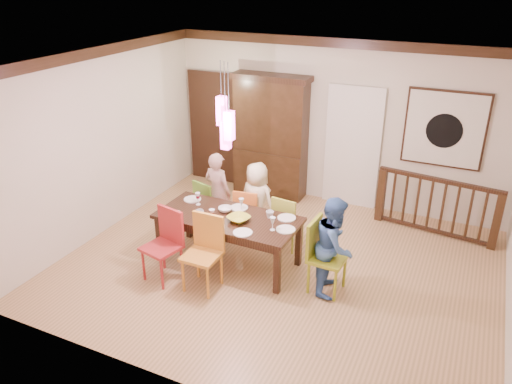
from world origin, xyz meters
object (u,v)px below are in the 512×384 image
at_px(chair_far_left, 210,201).
at_px(person_end_right, 335,245).
at_px(person_far_mid, 257,201).
at_px(person_far_left, 218,193).
at_px(balustrade, 436,205).
at_px(dining_table, 228,222).
at_px(china_hutch, 271,136).
at_px(chair_end_right, 328,252).

bearing_deg(chair_far_left, person_end_right, 176.58).
bearing_deg(person_far_mid, person_end_right, 160.15).
distance_m(person_far_left, person_far_mid, 0.67).
height_order(person_far_left, person_far_mid, person_far_left).
bearing_deg(balustrade, person_far_left, -149.61).
xyz_separation_m(dining_table, china_hutch, (-0.44, 2.51, 0.47)).
bearing_deg(dining_table, chair_far_left, 134.44).
height_order(china_hutch, person_end_right, china_hutch).
bearing_deg(person_end_right, person_far_left, 63.78).
relative_size(dining_table, person_end_right, 1.52).
xyz_separation_m(dining_table, chair_end_right, (1.50, -0.06, -0.08)).
xyz_separation_m(chair_far_left, person_far_left, (0.14, 0.00, 0.17)).
distance_m(china_hutch, balustrade, 3.11).
bearing_deg(person_end_right, balustrade, -30.97).
height_order(chair_far_left, person_end_right, person_end_right).
bearing_deg(person_far_left, china_hutch, -86.64).
relative_size(chair_far_left, balustrade, 0.45).
bearing_deg(chair_end_right, person_far_left, 70.80).
distance_m(chair_end_right, person_far_mid, 1.72).
xyz_separation_m(chair_far_left, balustrade, (3.34, 1.36, 0.00)).
height_order(person_far_left, person_end_right, person_end_right).
xyz_separation_m(chair_far_left, china_hutch, (0.32, 1.71, 0.63)).
height_order(dining_table, china_hutch, china_hutch).
bearing_deg(chair_end_right, balustrade, -23.00).
distance_m(person_far_left, person_end_right, 2.32).
bearing_deg(dining_table, person_far_mid, 87.86).
bearing_deg(chair_far_left, person_far_left, -162.12).
distance_m(china_hutch, person_end_right, 3.25).
bearing_deg(dining_table, chair_end_right, -1.21).
relative_size(china_hutch, person_end_right, 1.68).
bearing_deg(china_hutch, chair_far_left, -100.46).
height_order(dining_table, person_end_right, person_end_right).
distance_m(chair_far_left, person_far_mid, 0.81).
xyz_separation_m(chair_end_right, balustrade, (1.09, 2.23, -0.08)).
bearing_deg(chair_end_right, person_far_mid, 60.63).
height_order(dining_table, chair_far_left, chair_far_left).
distance_m(chair_far_left, chair_end_right, 2.41).
relative_size(dining_table, person_far_left, 1.53).
xyz_separation_m(dining_table, person_far_mid, (0.05, 0.86, -0.03)).
xyz_separation_m(dining_table, balustrade, (2.59, 2.16, -0.16)).
bearing_deg(chair_far_left, person_far_mid, -159.80).
distance_m(dining_table, person_end_right, 1.56).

